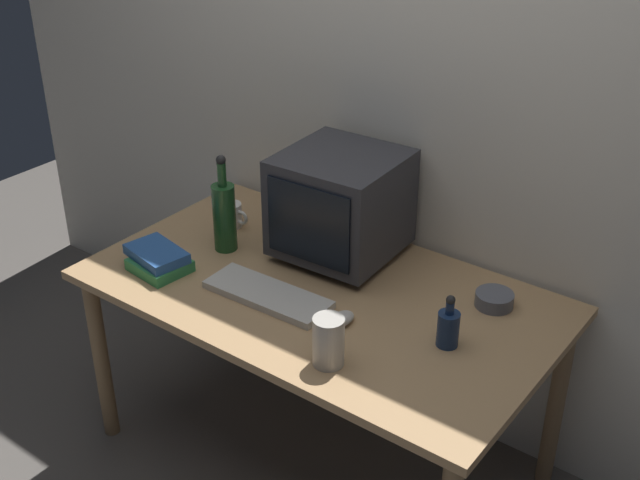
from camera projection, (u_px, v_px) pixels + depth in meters
ground_plane at (320, 454)px, 3.00m from camera, size 6.00×6.00×0.00m
back_wall at (409, 89)px, 2.74m from camera, size 4.00×0.08×2.50m
desk at (320, 309)px, 2.69m from camera, size 1.52×0.87×0.71m
crt_monitor at (341, 204)px, 2.75m from camera, size 0.40×0.41×0.37m
keyboard at (268, 295)px, 2.60m from camera, size 0.42×0.16×0.02m
computer_mouse at (341, 319)px, 2.47m from camera, size 0.07×0.11×0.04m
bottle_tall at (224, 214)px, 2.82m from camera, size 0.08×0.08×0.35m
bottle_short at (448, 327)px, 2.36m from camera, size 0.07×0.07×0.17m
book_stack at (158, 260)px, 2.74m from camera, size 0.23×0.18×0.07m
mug at (232, 215)px, 3.01m from camera, size 0.12×0.08×0.09m
cd_spindle at (494, 299)px, 2.56m from camera, size 0.12×0.12×0.04m
metal_canister at (328, 341)px, 2.27m from camera, size 0.09×0.09×0.15m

